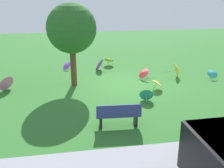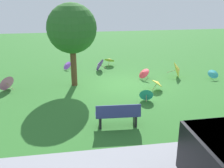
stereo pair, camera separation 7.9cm
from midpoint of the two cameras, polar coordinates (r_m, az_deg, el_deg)
The scene contains 12 objects.
ground at distance 13.79m, azimuth 2.21°, elevation -0.13°, with size 40.00×40.00×0.00m, color #2D6B28.
park_bench at distance 9.37m, azimuth 1.20°, elevation -6.82°, with size 1.63×0.57×0.90m.
shade_tree at distance 13.18m, azimuth -9.04°, elevation 11.86°, with size 2.47×2.47×4.19m.
parasol_teal_0 at distance 11.74m, azimuth 7.34°, elevation -2.26°, with size 0.68×0.66×0.61m.
parasol_pink_0 at distance 13.88m, azimuth -22.47°, elevation 0.21°, with size 0.87×0.89×0.79m.
parasol_purple_0 at distance 16.68m, azimuth -10.14°, elevation 4.06°, with size 0.73×0.75×0.53m.
parasol_red_1 at distance 14.66m, azimuth 6.65°, elevation 2.48°, with size 0.76×0.82×0.66m.
parasol_purple_2 at distance 16.24m, azimuth -3.12°, elevation 4.34°, with size 0.82×0.94×0.79m.
parasol_yellow_0 at distance 13.14m, azimuth 9.74°, elevation 0.34°, with size 0.71×0.76×0.63m.
parasol_teal_1 at distance 15.64m, azimuth 21.09°, elevation 2.22°, with size 0.63×0.58×0.56m.
parasol_yellow_4 at distance 17.35m, azimuth -0.81°, elevation 5.38°, with size 0.88×0.87×0.62m.
parasol_yellow_5 at distance 15.35m, azimuth 14.01°, elevation 3.15°, with size 0.92×0.99×0.92m.
Camera 1 is at (2.76, 12.70, 4.60)m, focal length 41.71 mm.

